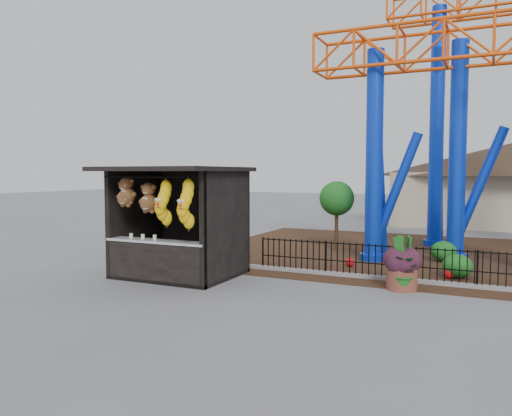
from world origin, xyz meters
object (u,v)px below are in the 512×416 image
at_px(prize_booth, 174,223).
at_px(potted_plant, 405,273).
at_px(roller_coaster, 497,69).
at_px(terracotta_planter, 402,277).

xyz_separation_m(prize_booth, potted_plant, (6.17, 1.04, -1.07)).
height_order(roller_coaster, terracotta_planter, roller_coaster).
xyz_separation_m(terracotta_planter, potted_plant, (0.09, -0.15, 0.14)).
xyz_separation_m(roller_coaster, terracotta_planter, (-2.04, -6.14, -6.12)).
height_order(roller_coaster, potted_plant, roller_coaster).
xyz_separation_m(prize_booth, terracotta_planter, (6.07, 1.19, -1.22)).
distance_m(prize_booth, roller_coaster, 11.98).
height_order(terracotta_planter, potted_plant, potted_plant).
distance_m(roller_coaster, potted_plant, 8.89).
bearing_deg(terracotta_planter, prize_booth, -168.94).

